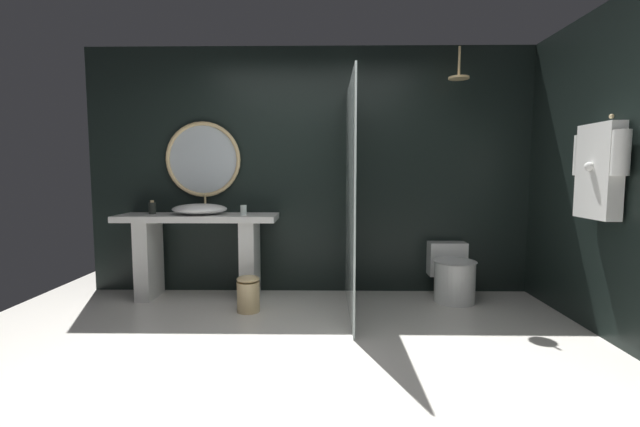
{
  "coord_description": "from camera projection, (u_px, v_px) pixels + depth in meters",
  "views": [
    {
      "loc": [
        0.15,
        -2.79,
        1.29
      ],
      "look_at": [
        0.09,
        0.79,
        0.95
      ],
      "focal_mm": 24.34,
      "sensor_mm": 36.0,
      "label": 1
    }
  ],
  "objects": [
    {
      "name": "tumbler_cup",
      "position": [
        244.0,
        210.0,
        4.35
      ],
      "size": [
        0.06,
        0.06,
        0.1
      ],
      "primitive_type": "cylinder",
      "color": "silver",
      "rests_on": "vanity_counter"
    },
    {
      "name": "rain_shower_head",
      "position": [
        459.0,
        75.0,
        4.19
      ],
      "size": [
        0.2,
        0.2,
        0.31
      ],
      "color": "#D6B77F"
    },
    {
      "name": "ground_plane",
      "position": [
        305.0,
        366.0,
        2.9
      ],
      "size": [
        5.76,
        5.76,
        0.0
      ],
      "primitive_type": "plane",
      "color": "silver"
    },
    {
      "name": "shower_glass_panel",
      "position": [
        350.0,
        199.0,
        3.94
      ],
      "size": [
        0.02,
        1.4,
        2.1
      ],
      "primitive_type": "cube",
      "color": "silver",
      "rests_on": "ground_plane"
    },
    {
      "name": "round_wall_mirror",
      "position": [
        203.0,
        159.0,
        4.59
      ],
      "size": [
        0.8,
        0.04,
        0.8
      ],
      "color": "#D6B77F"
    },
    {
      "name": "toilet",
      "position": [
        452.0,
        274.0,
        4.39
      ],
      "size": [
        0.42,
        0.62,
        0.56
      ],
      "color": "white",
      "rests_on": "ground_plane"
    },
    {
      "name": "waste_bin",
      "position": [
        248.0,
        293.0,
        4.02
      ],
      "size": [
        0.21,
        0.21,
        0.34
      ],
      "color": "#D6B77F",
      "rests_on": "ground_plane"
    },
    {
      "name": "soap_dispenser",
      "position": [
        152.0,
        208.0,
        4.46
      ],
      "size": [
        0.07,
        0.07,
        0.14
      ],
      "color": "#282D28",
      "rests_on": "vanity_counter"
    },
    {
      "name": "hanging_bathrobe",
      "position": [
        599.0,
        168.0,
        3.28
      ],
      "size": [
        0.2,
        0.59,
        0.79
      ],
      "color": "#D6B77F"
    },
    {
      "name": "vessel_sink",
      "position": [
        200.0,
        209.0,
        4.42
      ],
      "size": [
        0.55,
        0.45,
        0.2
      ],
      "color": "white",
      "rests_on": "vanity_counter"
    },
    {
      "name": "back_wall_panel",
      "position": [
        313.0,
        171.0,
        4.67
      ],
      "size": [
        4.8,
        0.1,
        2.6
      ],
      "primitive_type": "cube",
      "color": "black",
      "rests_on": "ground_plane"
    },
    {
      "name": "side_wall_right",
      "position": [
        600.0,
        171.0,
        3.5
      ],
      "size": [
        0.1,
        2.47,
        2.6
      ],
      "primitive_type": "cube",
      "color": "black",
      "rests_on": "ground_plane"
    },
    {
      "name": "vanity_counter",
      "position": [
        199.0,
        246.0,
        4.44
      ],
      "size": [
        1.61,
        0.49,
        0.86
      ],
      "color": "silver",
      "rests_on": "ground_plane"
    }
  ]
}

